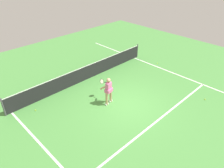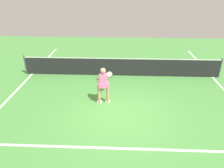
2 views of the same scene
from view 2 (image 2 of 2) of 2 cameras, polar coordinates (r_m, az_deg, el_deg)
name	(u,v)px [view 2 (image 2 of 2)]	position (r m, az deg, el deg)	size (l,w,h in m)	color
ground_plane	(120,114)	(8.41, 2.12, -7.83)	(24.30, 24.30, 0.00)	#4C9342
service_line_marking	(119,148)	(6.91, 1.92, -16.53)	(9.66, 0.10, 0.01)	white
court_net	(121,67)	(11.48, 2.38, 4.50)	(10.34, 0.08, 1.05)	#4C4C51
tennis_player	(103,84)	(8.76, -2.27, 0.00)	(0.71, 1.02, 1.55)	tan
tennis_ball_far	(46,79)	(11.69, -17.03, 1.31)	(0.07, 0.07, 0.07)	#D1E533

